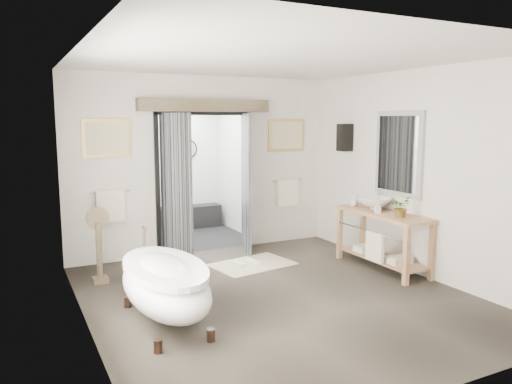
# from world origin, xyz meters

# --- Properties ---
(ground_plane) EXTENTS (5.00, 5.00, 0.00)m
(ground_plane) POSITION_xyz_m (0.00, 0.00, 0.00)
(ground_plane) COLOR #4C4539
(room_shell) EXTENTS (4.52, 5.02, 2.91)m
(room_shell) POSITION_xyz_m (-0.04, -0.12, 1.86)
(room_shell) COLOR silver
(room_shell) RESTS_ON ground_plane
(shower_room) EXTENTS (2.22, 2.01, 2.51)m
(shower_room) POSITION_xyz_m (0.00, 3.99, 0.91)
(shower_room) COLOR black
(shower_room) RESTS_ON ground_plane
(back_wall_dressing) EXTENTS (3.82, 0.79, 2.52)m
(back_wall_dressing) POSITION_xyz_m (0.00, 2.32, 1.56)
(back_wall_dressing) COLOR black
(back_wall_dressing) RESTS_ON ground_plane
(clawfoot_tub) EXTENTS (0.82, 1.84, 0.90)m
(clawfoot_tub) POSITION_xyz_m (-1.48, -0.14, 0.44)
(clawfoot_tub) COLOR #332119
(clawfoot_tub) RESTS_ON ground_plane
(vanity) EXTENTS (0.57, 1.60, 0.85)m
(vanity) POSITION_xyz_m (1.95, 0.35, 0.51)
(vanity) COLOR #A67D52
(vanity) RESTS_ON ground_plane
(pedestal_mirror) EXTENTS (0.31, 0.20, 1.04)m
(pedestal_mirror) POSITION_xyz_m (-1.88, 1.59, 0.45)
(pedestal_mirror) COLOR brown
(pedestal_mirror) RESTS_ON ground_plane
(rug) EXTENTS (1.32, 0.99, 0.01)m
(rug) POSITION_xyz_m (0.34, 1.39, 0.01)
(rug) COLOR beige
(rug) RESTS_ON ground_plane
(slippers) EXTENTS (0.39, 0.28, 0.05)m
(slippers) POSITION_xyz_m (0.23, 1.41, 0.04)
(slippers) COLOR white
(slippers) RESTS_ON rug
(basin) EXTENTS (0.71, 0.71, 0.19)m
(basin) POSITION_xyz_m (2.00, 0.61, 0.94)
(basin) COLOR white
(basin) RESTS_ON vanity
(plant) EXTENTS (0.33, 0.31, 0.30)m
(plant) POSITION_xyz_m (1.92, -0.05, 1.00)
(plant) COLOR gray
(plant) RESTS_ON vanity
(soap_bottle_a) EXTENTS (0.10, 0.10, 0.17)m
(soap_bottle_a) POSITION_xyz_m (1.86, 0.35, 0.93)
(soap_bottle_a) COLOR gray
(soap_bottle_a) RESTS_ON vanity
(soap_bottle_b) EXTENTS (0.16, 0.16, 0.17)m
(soap_bottle_b) POSITION_xyz_m (1.88, 0.95, 0.94)
(soap_bottle_b) COLOR gray
(soap_bottle_b) RESTS_ON vanity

